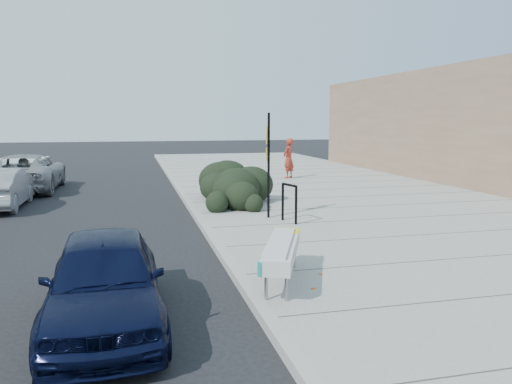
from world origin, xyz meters
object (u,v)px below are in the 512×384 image
suv_silver (27,172)px  pedestrian (289,158)px  sign_post (268,159)px  bike_rack (289,199)px  sedan_navy (105,280)px  bench (282,250)px  wagon_silver (1,188)px

suv_silver → pedestrian: bearing=-177.7°
sign_post → bike_rack: bearing=-45.3°
sign_post → sedan_navy: 7.58m
sedan_navy → suv_silver: suv_silver is taller
bench → suv_silver: suv_silver is taller
sign_post → suv_silver: size_ratio=0.54×
bike_rack → pedestrian: bearing=57.0°
suv_silver → sign_post: bearing=132.5°
sign_post → sedan_navy: bearing=-105.1°
wagon_silver → suv_silver: size_ratio=0.75×
sign_post → wagon_silver: size_ratio=0.72×
suv_silver → pedestrian: size_ratio=2.88×
sign_post → wagon_silver: bearing=168.7°
sign_post → pedestrian: sign_post is taller
bike_rack → sign_post: (-0.38, 0.76, 1.02)m
bench → suv_silver: 15.58m
bike_rack → sign_post: size_ratio=0.36×
bike_rack → sedan_navy: bearing=-144.4°
wagon_silver → sedan_navy: bearing=109.3°
sign_post → wagon_silver: sign_post is taller
sedan_navy → wagon_silver: bearing=108.2°
sign_post → suv_silver: bearing=150.2°
bike_rack → suv_silver: 12.48m
bench → wagon_silver: (-6.60, 9.88, -0.04)m
bench → sign_post: size_ratio=0.79×
sign_post → suv_silver: sign_post is taller
sign_post → sedan_navy: size_ratio=0.75×
bike_rack → wagon_silver: size_ratio=0.26×
sign_post → suv_silver: (-7.86, 8.61, -1.04)m
pedestrian → suv_silver: bearing=-40.2°
bench → pedestrian: pedestrian is taller
bench → suv_silver: (-6.60, 14.11, 0.05)m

